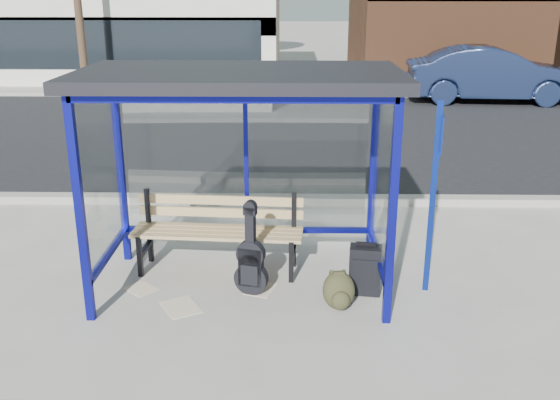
{
  "coord_description": "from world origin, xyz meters",
  "views": [
    {
      "loc": [
        0.53,
        -6.35,
        3.2
      ],
      "look_at": [
        0.41,
        0.2,
        0.97
      ],
      "focal_mm": 40.0,
      "sensor_mm": 36.0,
      "label": 1
    }
  ],
  "objects_px": {
    "bench": "(218,227)",
    "suitcase": "(365,270)",
    "guitar_bag": "(251,263)",
    "backpack": "(339,292)",
    "parked_car": "(492,75)"
  },
  "relations": [
    {
      "from": "suitcase",
      "to": "bench",
      "type": "bearing_deg",
      "value": 167.58
    },
    {
      "from": "guitar_bag",
      "to": "parked_car",
      "type": "distance_m",
      "value": 13.9
    },
    {
      "from": "bench",
      "to": "backpack",
      "type": "bearing_deg",
      "value": -31.4
    },
    {
      "from": "guitar_bag",
      "to": "parked_car",
      "type": "relative_size",
      "value": 0.21
    },
    {
      "from": "suitcase",
      "to": "parked_car",
      "type": "distance_m",
      "value": 13.36
    },
    {
      "from": "guitar_bag",
      "to": "parked_car",
      "type": "bearing_deg",
      "value": 78.27
    },
    {
      "from": "backpack",
      "to": "parked_car",
      "type": "xyz_separation_m",
      "value": [
        5.36,
        12.71,
        0.61
      ]
    },
    {
      "from": "guitar_bag",
      "to": "backpack",
      "type": "relative_size",
      "value": 2.48
    },
    {
      "from": "bench",
      "to": "suitcase",
      "type": "height_order",
      "value": "bench"
    },
    {
      "from": "guitar_bag",
      "to": "backpack",
      "type": "bearing_deg",
      "value": -3.9
    },
    {
      "from": "guitar_bag",
      "to": "suitcase",
      "type": "height_order",
      "value": "guitar_bag"
    },
    {
      "from": "bench",
      "to": "guitar_bag",
      "type": "xyz_separation_m",
      "value": [
        0.42,
        -0.64,
        -0.16
      ]
    },
    {
      "from": "bench",
      "to": "suitcase",
      "type": "relative_size",
      "value": 3.34
    },
    {
      "from": "suitcase",
      "to": "parked_car",
      "type": "bearing_deg",
      "value": 75.31
    },
    {
      "from": "bench",
      "to": "suitcase",
      "type": "xyz_separation_m",
      "value": [
        1.67,
        -0.61,
        -0.25
      ]
    }
  ]
}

